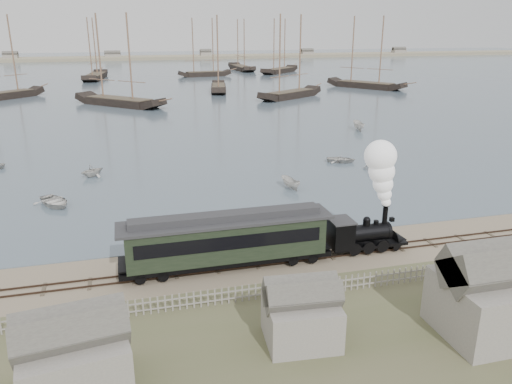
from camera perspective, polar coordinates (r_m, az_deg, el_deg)
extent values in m
plane|color=gray|center=(39.42, -3.60, -7.30)|extent=(600.00, 600.00, 0.00)
cube|color=#465965|center=(205.70, -13.32, 13.19)|extent=(600.00, 336.00, 0.06)
cube|color=#37271E|center=(37.18, -2.83, -8.78)|extent=(120.00, 0.08, 0.12)
cube|color=#37271E|center=(38.05, -3.15, -8.11)|extent=(120.00, 0.08, 0.12)
cube|color=#413529|center=(37.65, -2.99, -8.54)|extent=(120.00, 1.80, 0.06)
cube|color=tan|center=(285.47, -13.96, 14.47)|extent=(500.00, 20.00, 1.80)
cube|color=black|center=(40.89, 12.59, -5.73)|extent=(6.23, 1.83, 0.23)
cylinder|color=black|center=(40.37, 12.22, -4.60)|extent=(3.85, 1.37, 1.37)
cube|color=black|center=(39.46, 9.61, -4.70)|extent=(1.65, 2.01, 2.11)
cube|color=#303033|center=(39.05, 9.70, -3.21)|extent=(1.83, 2.20, 0.11)
cylinder|color=black|center=(40.70, 14.52, -2.71)|extent=(0.40, 0.40, 1.47)
sphere|color=black|center=(40.05, 12.55, -3.16)|extent=(0.59, 0.59, 0.59)
cone|color=black|center=(42.29, 16.13, -5.33)|extent=(1.28, 1.83, 1.83)
cube|color=black|center=(41.13, 15.27, -3.04)|extent=(0.32, 0.32, 0.32)
cube|color=black|center=(37.28, -3.33, -7.56)|extent=(15.56, 2.56, 0.39)
cube|color=black|center=(36.62, -3.38, -5.37)|extent=(14.45, 2.78, 2.78)
cube|color=black|center=(35.25, -2.92, -5.85)|extent=(13.34, 0.06, 1.00)
cube|color=black|center=(37.79, -3.82, -4.14)|extent=(13.34, 0.06, 1.00)
cube|color=#303033|center=(36.07, -3.42, -3.27)|extent=(15.56, 3.00, 0.20)
cube|color=#303033|center=(35.94, -3.43, -2.77)|extent=(13.90, 1.33, 0.50)
imported|color=beige|center=(39.25, -2.28, -6.74)|extent=(4.59, 4.79, 0.81)
imported|color=beige|center=(53.51, -22.03, -1.01)|extent=(5.39, 4.96, 0.91)
imported|color=beige|center=(62.36, -18.23, 2.36)|extent=(3.68, 3.78, 1.52)
imported|color=beige|center=(55.01, 3.94, 1.01)|extent=(3.32, 1.94, 1.20)
imported|color=beige|center=(66.62, 9.70, 3.69)|extent=(3.97, 4.51, 0.77)
imported|color=beige|center=(63.90, 13.30, 3.17)|extent=(3.78, 3.80, 1.52)
imported|color=beige|center=(88.27, 11.62, 7.43)|extent=(4.10, 2.10, 1.51)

